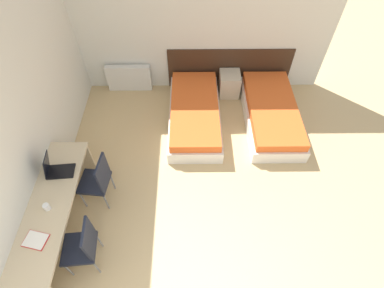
% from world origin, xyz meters
% --- Properties ---
extents(wall_back, '(5.20, 0.05, 2.70)m').
position_xyz_m(wall_back, '(0.00, 4.55, 1.35)').
color(wall_back, silver).
rests_on(wall_back, ground_plane).
extents(wall_left, '(0.05, 5.52, 2.70)m').
position_xyz_m(wall_left, '(-2.13, 2.26, 1.35)').
color(wall_left, silver).
rests_on(wall_left, ground_plane).
extents(headboard_panel, '(2.45, 0.03, 0.88)m').
position_xyz_m(headboard_panel, '(0.77, 4.51, 0.44)').
color(headboard_panel, '#382316').
rests_on(headboard_panel, ground_plane).
extents(bed_near_window, '(0.93, 1.99, 0.41)m').
position_xyz_m(bed_near_window, '(0.06, 3.48, 0.20)').
color(bed_near_window, silver).
rests_on(bed_near_window, ground_plane).
extents(bed_near_door, '(0.93, 1.99, 0.41)m').
position_xyz_m(bed_near_door, '(1.47, 3.48, 0.20)').
color(bed_near_door, silver).
rests_on(bed_near_door, ground_plane).
extents(nightstand, '(0.40, 0.41, 0.48)m').
position_xyz_m(nightstand, '(0.77, 4.27, 0.24)').
color(nightstand, beige).
rests_on(nightstand, ground_plane).
extents(radiator, '(0.89, 0.12, 0.56)m').
position_xyz_m(radiator, '(-1.26, 4.43, 0.28)').
color(radiator, silver).
rests_on(radiator, ground_plane).
extents(desk, '(0.56, 2.01, 0.72)m').
position_xyz_m(desk, '(-1.82, 1.40, 0.57)').
color(desk, '#C6B28E').
rests_on(desk, ground_plane).
extents(chair_near_laptop, '(0.45, 0.45, 0.95)m').
position_xyz_m(chair_near_laptop, '(-1.35, 1.87, 0.52)').
color(chair_near_laptop, black).
rests_on(chair_near_laptop, ground_plane).
extents(chair_near_notebook, '(0.44, 0.44, 0.95)m').
position_xyz_m(chair_near_notebook, '(-1.35, 0.92, 0.52)').
color(chair_near_notebook, black).
rests_on(chair_near_notebook, ground_plane).
extents(laptop, '(0.38, 0.26, 0.36)m').
position_xyz_m(laptop, '(-1.85, 1.87, 0.80)').
color(laptop, black).
rests_on(laptop, desk).
extents(open_notebook, '(0.31, 0.26, 0.02)m').
position_xyz_m(open_notebook, '(-1.85, 0.92, 0.73)').
color(open_notebook, '#B21E1E').
rests_on(open_notebook, desk).
extents(mug, '(0.08, 0.08, 0.09)m').
position_xyz_m(mug, '(-1.82, 1.32, 0.77)').
color(mug, white).
rests_on(mug, desk).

